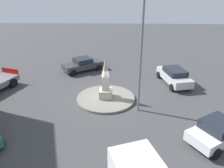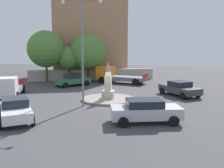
% 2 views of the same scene
% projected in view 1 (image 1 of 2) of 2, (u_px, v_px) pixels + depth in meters
% --- Properties ---
extents(ground_plane, '(80.00, 80.00, 0.00)m').
position_uv_depth(ground_plane, '(106.00, 99.00, 17.29)').
color(ground_plane, '#424244').
extents(traffic_island, '(4.72, 4.72, 0.17)m').
position_uv_depth(traffic_island, '(106.00, 98.00, 17.25)').
color(traffic_island, gray).
rests_on(traffic_island, ground).
extents(monument, '(1.02, 1.02, 3.31)m').
position_uv_depth(monument, '(106.00, 82.00, 16.67)').
color(monument, '#B2AA99').
rests_on(monument, traffic_island).
extents(streetlamp, '(3.17, 0.28, 8.57)m').
position_uv_depth(streetlamp, '(142.00, 42.00, 13.61)').
color(streetlamp, slate).
rests_on(streetlamp, ground).
extents(car_dark_grey_parked_right, '(3.92, 4.53, 1.41)m').
position_uv_depth(car_dark_grey_parked_right, '(83.00, 64.00, 22.96)').
color(car_dark_grey_parked_right, '#38383D').
rests_on(car_dark_grey_parked_right, ground).
extents(car_white_far_side, '(3.69, 4.46, 1.45)m').
position_uv_depth(car_white_far_side, '(220.00, 130.00, 12.29)').
color(car_white_far_side, silver).
rests_on(car_white_far_side, ground).
extents(car_silver_parked_left, '(4.60, 2.70, 1.49)m').
position_uv_depth(car_silver_parked_left, '(174.00, 76.00, 19.81)').
color(car_silver_parked_left, '#B7BABF').
rests_on(car_silver_parked_left, ground).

